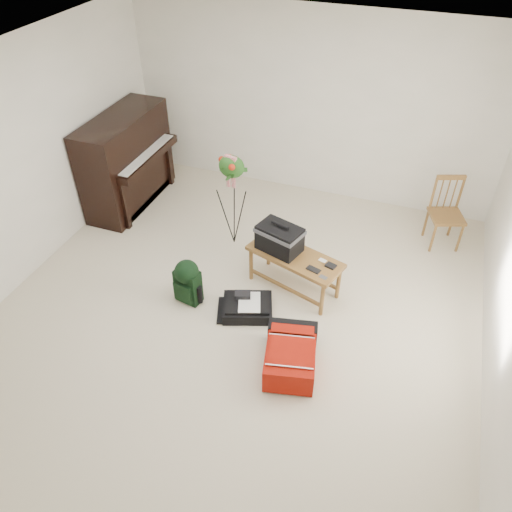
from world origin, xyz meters
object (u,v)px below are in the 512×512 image
at_px(green_backpack, 187,280).
at_px(flower_stand, 233,201).
at_px(red_suitcase, 292,352).
at_px(dining_chair, 447,213).
at_px(piano, 128,163).
at_px(bench, 283,246).
at_px(black_duffel, 247,306).

height_order(green_backpack, flower_stand, flower_stand).
bearing_deg(red_suitcase, dining_chair, 51.41).
relative_size(piano, bench, 1.33).
height_order(piano, red_suitcase, piano).
relative_size(piano, green_backpack, 2.79).
distance_m(black_duffel, green_backpack, 0.71).
bearing_deg(red_suitcase, green_backpack, 148.52).
bearing_deg(green_backpack, flower_stand, 96.76).
xyz_separation_m(dining_chair, green_backpack, (-2.52, -2.04, -0.13)).
bearing_deg(red_suitcase, flower_stand, 115.25).
distance_m(bench, black_duffel, 0.75).
relative_size(green_backpack, flower_stand, 0.43).
distance_m(piano, black_duffel, 2.79).
bearing_deg(bench, piano, 176.20).
bearing_deg(flower_stand, piano, -178.80).
bearing_deg(green_backpack, red_suitcase, -8.45).
bearing_deg(piano, dining_chair, 6.76).
bearing_deg(flower_stand, dining_chair, 34.96).
height_order(red_suitcase, flower_stand, flower_stand).
xyz_separation_m(bench, dining_chair, (1.63, 1.47, -0.14)).
distance_m(piano, flower_stand, 1.74).
height_order(dining_chair, red_suitcase, dining_chair).
xyz_separation_m(green_backpack, flower_stand, (0.07, 1.14, 0.31)).
distance_m(bench, flower_stand, 1.00).
bearing_deg(flower_stand, green_backpack, -78.73).
xyz_separation_m(dining_chair, red_suitcase, (-1.20, -2.49, -0.27)).
relative_size(black_duffel, flower_stand, 0.50).
distance_m(red_suitcase, flower_stand, 2.07).
xyz_separation_m(red_suitcase, green_backpack, (-1.31, 0.44, 0.14)).
bearing_deg(green_backpack, black_duffel, 14.31).
relative_size(red_suitcase, black_duffel, 1.24).
bearing_deg(bench, dining_chair, 59.63).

